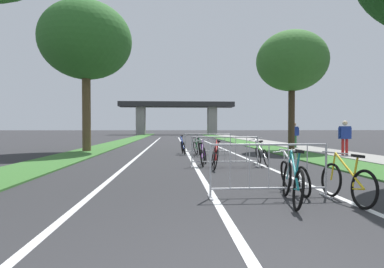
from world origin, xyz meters
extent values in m
cube|color=#386B2D|center=(-5.47, 28.04, 0.03)|extent=(2.12, 68.55, 0.05)
cube|color=#386B2D|center=(5.47, 28.04, 0.03)|extent=(2.12, 68.55, 0.05)
cube|color=gray|center=(7.61, 28.04, 0.04)|extent=(2.16, 68.55, 0.08)
cube|color=silver|center=(0.00, 19.83, 0.00)|extent=(0.14, 39.66, 0.01)
cube|color=silver|center=(2.43, 19.83, 0.00)|extent=(0.14, 39.66, 0.01)
cube|color=silver|center=(-2.43, 19.83, 0.00)|extent=(0.14, 39.66, 0.01)
cube|color=#2D2D30|center=(0.00, 56.65, 5.68)|extent=(21.42, 3.82, 0.92)
cube|color=gray|center=(-6.72, 56.65, 2.61)|extent=(1.62, 2.40, 5.22)
cube|color=gray|center=(6.72, 56.65, 2.61)|extent=(1.62, 2.40, 5.22)
cylinder|color=brown|center=(-5.60, 15.38, 2.15)|extent=(0.46, 0.46, 4.30)
ellipsoid|color=#2D6628|center=(-5.60, 15.38, 6.20)|extent=(5.04, 5.04, 4.29)
cylinder|color=#3D2D1E|center=(6.18, 15.53, 1.85)|extent=(0.37, 0.37, 3.70)
ellipsoid|color=#38702D|center=(6.18, 15.53, 5.25)|extent=(4.12, 4.12, 3.50)
cylinder|color=#ADADB2|center=(-0.07, 3.52, 0.53)|extent=(0.04, 0.04, 1.05)
cube|color=#ADADB2|center=(-0.07, 3.52, 0.01)|extent=(0.06, 0.44, 0.03)
cylinder|color=#ADADB2|center=(2.21, 3.52, 0.53)|extent=(0.04, 0.04, 1.05)
cube|color=#ADADB2|center=(2.21, 3.52, 0.01)|extent=(0.06, 0.44, 0.03)
cylinder|color=#ADADB2|center=(1.07, 3.52, 1.03)|extent=(2.29, 0.04, 0.04)
cylinder|color=#ADADB2|center=(1.07, 3.52, 0.18)|extent=(2.29, 0.04, 0.04)
cylinder|color=#ADADB2|center=(0.31, 3.52, 0.61)|extent=(0.02, 0.02, 0.87)
cylinder|color=#ADADB2|center=(0.69, 3.52, 0.61)|extent=(0.02, 0.02, 0.87)
cylinder|color=#ADADB2|center=(1.07, 3.52, 0.61)|extent=(0.02, 0.02, 0.87)
cylinder|color=#ADADB2|center=(1.45, 3.52, 0.61)|extent=(0.02, 0.02, 0.87)
cylinder|color=#ADADB2|center=(1.83, 3.52, 0.61)|extent=(0.02, 0.02, 0.87)
cylinder|color=#ADADB2|center=(-0.13, 8.29, 0.53)|extent=(0.04, 0.04, 1.05)
cube|color=#ADADB2|center=(-0.13, 8.29, 0.01)|extent=(0.07, 0.44, 0.03)
cylinder|color=#ADADB2|center=(2.15, 8.26, 0.53)|extent=(0.04, 0.04, 1.05)
cube|color=#ADADB2|center=(2.15, 8.26, 0.01)|extent=(0.07, 0.44, 0.03)
cylinder|color=#ADADB2|center=(1.01, 8.28, 1.03)|extent=(2.29, 0.07, 0.04)
cylinder|color=#ADADB2|center=(1.01, 8.28, 0.18)|extent=(2.29, 0.07, 0.04)
cylinder|color=#ADADB2|center=(0.25, 8.29, 0.61)|extent=(0.02, 0.02, 0.87)
cylinder|color=#ADADB2|center=(0.63, 8.28, 0.61)|extent=(0.02, 0.02, 0.87)
cylinder|color=#ADADB2|center=(1.01, 8.28, 0.61)|extent=(0.02, 0.02, 0.87)
cylinder|color=#ADADB2|center=(1.39, 8.27, 0.61)|extent=(0.02, 0.02, 0.87)
cylinder|color=#ADADB2|center=(1.77, 8.27, 0.61)|extent=(0.02, 0.02, 0.87)
cylinder|color=#ADADB2|center=(-0.17, 12.97, 0.53)|extent=(0.04, 0.04, 1.05)
cube|color=#ADADB2|center=(-0.17, 12.97, 0.01)|extent=(0.08, 0.44, 0.03)
cylinder|color=#ADADB2|center=(2.11, 13.10, 0.53)|extent=(0.04, 0.04, 1.05)
cube|color=#ADADB2|center=(2.11, 13.10, 0.01)|extent=(0.08, 0.44, 0.03)
cylinder|color=#ADADB2|center=(0.97, 13.03, 1.03)|extent=(2.28, 0.17, 0.04)
cylinder|color=#ADADB2|center=(0.97, 13.03, 0.18)|extent=(2.28, 0.17, 0.04)
cylinder|color=#ADADB2|center=(0.21, 12.99, 0.61)|extent=(0.02, 0.02, 0.87)
cylinder|color=#ADADB2|center=(0.59, 13.01, 0.61)|extent=(0.02, 0.02, 0.87)
cylinder|color=#ADADB2|center=(0.97, 13.03, 0.61)|extent=(0.02, 0.02, 0.87)
cylinder|color=#ADADB2|center=(1.35, 13.06, 0.61)|extent=(0.02, 0.02, 0.87)
cylinder|color=#ADADB2|center=(1.73, 13.08, 0.61)|extent=(0.02, 0.02, 0.87)
torus|color=black|center=(0.52, 13.08, 0.32)|extent=(0.19, 0.66, 0.65)
torus|color=black|center=(0.61, 14.05, 0.32)|extent=(0.19, 0.66, 0.65)
cylinder|color=black|center=(0.53, 13.54, 0.63)|extent=(0.05, 0.95, 0.64)
cylinder|color=black|center=(0.52, 13.36, 0.54)|extent=(0.12, 0.11, 0.53)
cylinder|color=black|center=(0.54, 13.24, 0.30)|extent=(0.06, 0.32, 0.08)
cylinder|color=black|center=(0.57, 14.03, 0.63)|extent=(0.12, 0.09, 0.61)
cube|color=black|center=(0.49, 13.33, 0.80)|extent=(0.13, 0.25, 0.06)
cylinder|color=#99999E|center=(0.53, 14.01, 0.93)|extent=(0.54, 0.08, 0.09)
torus|color=black|center=(0.56, 7.30, 0.34)|extent=(0.19, 0.69, 0.67)
torus|color=black|center=(0.62, 8.31, 0.34)|extent=(0.19, 0.69, 0.67)
cylinder|color=red|center=(0.64, 7.78, 0.64)|extent=(0.20, 0.99, 0.64)
cylinder|color=red|center=(0.63, 7.58, 0.61)|extent=(0.16, 0.13, 0.64)
cylinder|color=red|center=(0.57, 7.46, 0.31)|extent=(0.04, 0.33, 0.08)
cylinder|color=red|center=(0.67, 8.28, 0.64)|extent=(0.15, 0.10, 0.61)
cube|color=black|center=(0.68, 7.54, 0.92)|extent=(0.12, 0.25, 0.07)
cylinder|color=#99999E|center=(0.72, 8.25, 0.94)|extent=(0.46, 0.05, 0.11)
torus|color=black|center=(0.21, 8.26, 0.31)|extent=(0.25, 0.63, 0.62)
torus|color=black|center=(0.41, 9.23, 0.31)|extent=(0.25, 0.63, 0.62)
cylinder|color=#662884|center=(0.27, 8.73, 0.59)|extent=(0.15, 0.96, 0.60)
cylinder|color=#662884|center=(0.24, 8.54, 0.53)|extent=(0.13, 0.10, 0.55)
cylinder|color=#662884|center=(0.25, 8.41, 0.29)|extent=(0.10, 0.32, 0.07)
cylinder|color=#662884|center=(0.37, 9.21, 0.59)|extent=(0.12, 0.08, 0.57)
cube|color=black|center=(0.20, 8.51, 0.80)|extent=(0.15, 0.26, 0.06)
cylinder|color=#99999E|center=(0.33, 9.19, 0.88)|extent=(0.55, 0.14, 0.10)
torus|color=black|center=(-0.22, 13.03, 0.32)|extent=(0.18, 0.65, 0.65)
torus|color=black|center=(-0.30, 14.08, 0.32)|extent=(0.18, 0.65, 0.65)
cylinder|color=#1E389E|center=(-0.30, 13.52, 0.61)|extent=(0.19, 1.02, 0.61)
cylinder|color=#1E389E|center=(-0.28, 13.32, 0.60)|extent=(0.14, 0.13, 0.66)
cylinder|color=#1E389E|center=(-0.23, 13.19, 0.30)|extent=(0.05, 0.34, 0.08)
cylinder|color=#1E389E|center=(-0.34, 14.05, 0.61)|extent=(0.12, 0.10, 0.58)
cube|color=black|center=(-0.33, 13.28, 0.93)|extent=(0.12, 0.25, 0.06)
cylinder|color=#99999E|center=(-0.37, 14.02, 0.89)|extent=(0.45, 0.06, 0.09)
torus|color=black|center=(1.25, 2.53, 0.34)|extent=(0.26, 0.70, 0.69)
torus|color=black|center=(1.46, 3.60, 0.34)|extent=(0.26, 0.70, 0.69)
cylinder|color=#197A7F|center=(1.38, 3.04, 0.62)|extent=(0.31, 1.04, 0.60)
cylinder|color=#197A7F|center=(1.34, 2.83, 0.62)|extent=(0.12, 0.14, 0.67)
cylinder|color=#197A7F|center=(1.28, 2.70, 0.32)|extent=(0.09, 0.35, 0.08)
cylinder|color=#197A7F|center=(1.49, 3.57, 0.62)|extent=(0.10, 0.11, 0.57)
cube|color=black|center=(1.37, 2.79, 0.95)|extent=(0.15, 0.26, 0.06)
cylinder|color=#99999E|center=(1.52, 3.54, 0.91)|extent=(0.46, 0.12, 0.08)
torus|color=black|center=(0.35, 13.16, 0.33)|extent=(0.30, 0.68, 0.65)
torus|color=black|center=(0.56, 12.13, 0.33)|extent=(0.30, 0.68, 0.65)
cylinder|color=#1E7238|center=(0.40, 12.66, 0.61)|extent=(0.13, 1.02, 0.59)
cylinder|color=#1E7238|center=(0.36, 12.86, 0.57)|extent=(0.18, 0.09, 0.59)
cylinder|color=#1E7238|center=(0.39, 12.99, 0.30)|extent=(0.11, 0.34, 0.08)
cylinder|color=#1E7238|center=(0.50, 12.15, 0.61)|extent=(0.16, 0.06, 0.56)
cube|color=black|center=(0.30, 12.88, 0.86)|extent=(0.15, 0.26, 0.07)
cylinder|color=#99999E|center=(0.44, 12.16, 0.89)|extent=(0.45, 0.12, 0.12)
torus|color=black|center=(1.74, 3.46, 0.31)|extent=(0.14, 0.62, 0.62)
torus|color=black|center=(1.75, 4.45, 0.31)|extent=(0.14, 0.62, 0.62)
cylinder|color=silver|center=(1.71, 3.93, 0.57)|extent=(0.10, 0.96, 0.56)
cylinder|color=silver|center=(1.71, 3.74, 0.57)|extent=(0.13, 0.12, 0.63)
cylinder|color=silver|center=(1.74, 3.62, 0.29)|extent=(0.04, 0.32, 0.07)
cylinder|color=silver|center=(1.72, 4.42, 0.57)|extent=(0.12, 0.09, 0.53)
cube|color=black|center=(1.67, 3.71, 0.89)|extent=(0.11, 0.24, 0.06)
cylinder|color=#99999E|center=(1.68, 4.40, 0.84)|extent=(0.50, 0.03, 0.09)
torus|color=black|center=(2.38, 2.56, 0.33)|extent=(0.16, 0.67, 0.67)
torus|color=black|center=(2.31, 3.51, 0.33)|extent=(0.16, 0.67, 0.67)
cylinder|color=gold|center=(2.37, 3.01, 0.60)|extent=(0.05, 0.92, 0.57)
cylinder|color=gold|center=(2.38, 2.83, 0.57)|extent=(0.11, 0.11, 0.59)
cylinder|color=gold|center=(2.36, 2.71, 0.31)|extent=(0.06, 0.31, 0.08)
cylinder|color=gold|center=(2.34, 3.48, 0.60)|extent=(0.10, 0.09, 0.54)
cube|color=black|center=(2.41, 2.80, 0.86)|extent=(0.12, 0.25, 0.06)
cylinder|color=#99999E|center=(2.36, 3.46, 0.87)|extent=(0.53, 0.07, 0.08)
torus|color=black|center=(2.40, 8.09, 0.31)|extent=(0.18, 0.62, 0.62)
torus|color=black|center=(2.44, 9.17, 0.31)|extent=(0.18, 0.62, 0.62)
cylinder|color=#B7B7BC|center=(2.36, 8.61, 0.61)|extent=(0.13, 1.06, 0.64)
cylinder|color=#B7B7BC|center=(2.36, 8.40, 0.57)|extent=(0.17, 0.12, 0.62)
cylinder|color=#B7B7BC|center=(2.41, 8.26, 0.29)|extent=(0.05, 0.35, 0.07)
cylinder|color=#B7B7BC|center=(2.37, 9.15, 0.61)|extent=(0.16, 0.09, 0.61)
cube|color=black|center=(2.30, 8.36, 0.87)|extent=(0.12, 0.24, 0.07)
cylinder|color=#99999E|center=(2.31, 9.13, 0.92)|extent=(0.49, 0.04, 0.13)
cylinder|color=#33723F|center=(7.04, 17.48, 0.42)|extent=(0.12, 0.12, 0.83)
cylinder|color=#33723F|center=(7.22, 17.45, 0.42)|extent=(0.12, 0.12, 0.83)
cube|color=navy|center=(7.13, 17.47, 1.12)|extent=(0.49, 0.35, 0.59)
cylinder|color=navy|center=(6.88, 17.51, 1.09)|extent=(0.10, 0.10, 0.53)
cylinder|color=navy|center=(7.38, 17.42, 1.09)|extent=(0.10, 0.10, 0.53)
sphere|color=#936B4C|center=(7.13, 17.47, 1.56)|extent=(0.22, 0.22, 0.22)
cylinder|color=#B21E1E|center=(7.32, 11.66, 0.42)|extent=(0.12, 0.12, 0.83)
cylinder|color=#B21E1E|center=(7.14, 11.68, 0.42)|extent=(0.12, 0.12, 0.83)
cube|color=navy|center=(7.23, 11.67, 1.13)|extent=(0.48, 0.32, 0.59)
cylinder|color=navy|center=(7.48, 11.64, 1.10)|extent=(0.10, 0.10, 0.53)
cylinder|color=navy|center=(6.98, 11.69, 1.10)|extent=(0.10, 0.10, 0.53)
sphere|color=beige|center=(7.23, 11.67, 1.56)|extent=(0.23, 0.23, 0.23)
camera|label=1|loc=(-0.80, -2.42, 1.36)|focal=29.25mm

